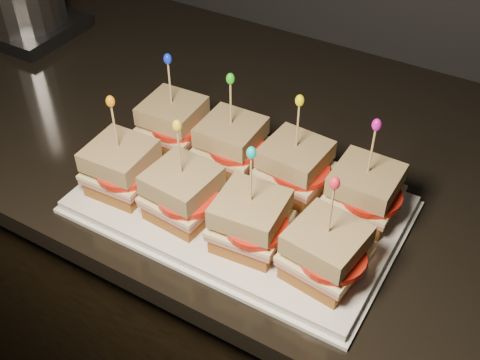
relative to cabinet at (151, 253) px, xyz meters
The scene contains 61 objects.
cabinet is the anchor object (origin of this frame).
granite_slab 0.44m from the cabinet, 90.00° to the right, with size 2.41×0.71×0.03m, color black.
platter 0.61m from the cabinet, 26.64° to the right, with size 0.44×0.27×0.02m, color white.
platter_rim 0.60m from the cabinet, 26.64° to the right, with size 0.45×0.28×0.01m, color white.
sandwich_0_bread_bot 0.53m from the cabinet, 30.35° to the right, with size 0.08×0.08×0.02m, color brown.
sandwich_0_ham 0.55m from the cabinet, 30.35° to the right, with size 0.09×0.09×0.01m, color #C75757.
sandwich_0_cheese 0.55m from the cabinet, 30.35° to the right, with size 0.09×0.09×0.01m, color #F8E8A0.
sandwich_0_tomato 0.57m from the cabinet, 30.13° to the right, with size 0.08×0.08×0.01m, color red.
sandwich_0_bread_top 0.58m from the cabinet, 30.35° to the right, with size 0.08×0.08×0.03m, color #502A0E.
sandwich_0_pick 0.62m from the cabinet, 30.35° to the right, with size 0.00×0.00×0.09m, color tan.
sandwich_0_frill 0.66m from the cabinet, 30.35° to the right, with size 0.01×0.01×0.02m, color #102AD5.
sandwich_1_bread_bot 0.58m from the cabinet, 20.66° to the right, with size 0.08×0.08×0.02m, color brown.
sandwich_1_ham 0.59m from the cabinet, 20.66° to the right, with size 0.09×0.09×0.01m, color #C75757.
sandwich_1_cheese 0.60m from the cabinet, 20.66° to the right, with size 0.09×0.09×0.01m, color #F8E8A0.
sandwich_1_tomato 0.61m from the cabinet, 20.90° to the right, with size 0.08×0.08×0.01m, color red.
sandwich_1_bread_top 0.62m from the cabinet, 20.66° to the right, with size 0.08×0.08×0.03m, color #502A0E.
sandwich_1_pick 0.66m from the cabinet, 20.66° to the right, with size 0.00×0.00×0.09m, color tan.
sandwich_1_frill 0.70m from the cabinet, 20.66° to the right, with size 0.01×0.01×0.02m, color green.
sandwich_2_bread_bot 0.64m from the cabinet, 15.54° to the right, with size 0.08×0.08×0.02m, color brown.
sandwich_2_ham 0.65m from the cabinet, 15.54° to the right, with size 0.09×0.09×0.01m, color #C75757.
sandwich_2_cheese 0.66m from the cabinet, 15.54° to the right, with size 0.09×0.09×0.01m, color #F8E8A0.
sandwich_2_tomato 0.67m from the cabinet, 15.89° to the right, with size 0.08×0.08×0.01m, color red.
sandwich_2_bread_top 0.68m from the cabinet, 15.54° to the right, with size 0.08×0.08×0.03m, color #502A0E.
sandwich_2_pick 0.71m from the cabinet, 15.54° to the right, with size 0.00×0.00×0.09m, color tan.
sandwich_2_frill 0.75m from the cabinet, 15.54° to the right, with size 0.01×0.01×0.02m, color yellow.
sandwich_3_bread_bot 0.71m from the cabinet, 12.42° to the right, with size 0.08×0.08×0.02m, color brown.
sandwich_3_ham 0.72m from the cabinet, 12.42° to the right, with size 0.09×0.09×0.01m, color #C75757.
sandwich_3_cheese 0.72m from the cabinet, 12.42° to the right, with size 0.09×0.09×0.01m, color #F8E8A0.
sandwich_3_tomato 0.74m from the cabinet, 12.78° to the right, with size 0.08×0.08×0.01m, color red.
sandwich_3_bread_top 0.74m from the cabinet, 12.42° to the right, with size 0.08×0.08×0.03m, color #502A0E.
sandwich_3_pick 0.78m from the cabinet, 12.42° to the right, with size 0.00×0.00×0.09m, color tan.
sandwich_3_frill 0.81m from the cabinet, 12.42° to the right, with size 0.01×0.01×0.02m, color #C9119E.
sandwich_4_bread_bot 0.57m from the cabinet, 51.33° to the right, with size 0.08×0.08×0.02m, color brown.
sandwich_4_ham 0.59m from the cabinet, 51.33° to the right, with size 0.09×0.09×0.01m, color #C75757.
sandwich_4_cheese 0.59m from the cabinet, 51.33° to the right, with size 0.09×0.09×0.01m, color #F8E8A0.
sandwich_4_tomato 0.61m from the cabinet, 50.31° to the right, with size 0.08×0.08×0.01m, color red.
sandwich_4_bread_top 0.62m from the cabinet, 51.33° to the right, with size 0.08×0.08×0.03m, color #502A0E.
sandwich_4_pick 0.65m from the cabinet, 51.33° to the right, with size 0.00×0.00×0.09m, color tan.
sandwich_4_frill 0.69m from the cabinet, 51.33° to the right, with size 0.01×0.01×0.02m, color orange.
sandwich_5_bread_bot 0.62m from the cabinet, 38.83° to the right, with size 0.08×0.08×0.02m, color brown.
sandwich_5_ham 0.63m from the cabinet, 38.83° to the right, with size 0.09×0.09×0.01m, color #C75757.
sandwich_5_cheese 0.63m from the cabinet, 38.83° to the right, with size 0.09×0.09×0.01m, color #F8E8A0.
sandwich_5_tomato 0.65m from the cabinet, 38.41° to the right, with size 0.08×0.08×0.01m, color red.
sandwich_5_bread_top 0.66m from the cabinet, 38.83° to the right, with size 0.08×0.08×0.03m, color #502A0E.
sandwich_5_pick 0.69m from the cabinet, 38.83° to the right, with size 0.00×0.00×0.09m, color tan.
sandwich_5_frill 0.73m from the cabinet, 38.83° to the right, with size 0.01×0.01×0.02m, color yellow.
sandwich_6_bread_bot 0.67m from the cabinet, 30.69° to the right, with size 0.08×0.08×0.02m, color brown.
sandwich_6_ham 0.68m from the cabinet, 30.69° to the right, with size 0.09×0.09×0.01m, color #C75757.
sandwich_6_cheese 0.69m from the cabinet, 30.69° to the right, with size 0.09×0.09×0.01m, color #F8E8A0.
sandwich_6_tomato 0.70m from the cabinet, 30.58° to the right, with size 0.08×0.08×0.01m, color red.
sandwich_6_bread_top 0.71m from the cabinet, 30.69° to the right, with size 0.08×0.08×0.03m, color #502A0E.
sandwich_6_pick 0.74m from the cabinet, 30.69° to the right, with size 0.00×0.00×0.09m, color tan.
sandwich_6_frill 0.78m from the cabinet, 30.69° to the right, with size 0.01×0.01×0.02m, color #0AC1B4.
sandwich_7_bread_bot 0.74m from the cabinet, 25.18° to the right, with size 0.08×0.08×0.02m, color brown.
sandwich_7_ham 0.75m from the cabinet, 25.18° to the right, with size 0.09×0.09×0.01m, color #C75757.
sandwich_7_cheese 0.75m from the cabinet, 25.18° to the right, with size 0.09×0.09×0.01m, color #F8E8A0.
sandwich_7_tomato 0.77m from the cabinet, 25.21° to the right, with size 0.08×0.08×0.01m, color red.
sandwich_7_bread_top 0.77m from the cabinet, 25.18° to the right, with size 0.08×0.08×0.03m, color #502A0E.
sandwich_7_pick 0.80m from the cabinet, 25.18° to the right, with size 0.00×0.00×0.09m, color tan.
sandwich_7_frill 0.84m from the cabinet, 25.18° to the right, with size 0.01×0.01×0.02m, color red.
appliance_base 0.57m from the cabinet, 168.92° to the left, with size 0.22×0.18×0.03m, color #262628.
Camera 1 is at (1.29, 0.94, 1.48)m, focal length 45.00 mm.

